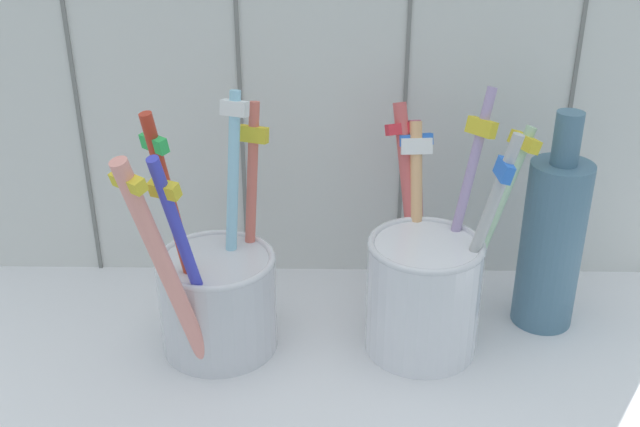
# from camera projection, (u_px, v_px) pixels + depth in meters

# --- Properties ---
(counter_slab) EXTENTS (0.64, 0.22, 0.02)m
(counter_slab) POSITION_uv_depth(u_px,v_px,m) (320.00, 356.00, 0.57)
(counter_slab) COLOR silver
(counter_slab) RESTS_ON ground
(tile_wall_back) EXTENTS (0.64, 0.02, 0.45)m
(tile_wall_back) POSITION_uv_depth(u_px,v_px,m) (323.00, 28.00, 0.58)
(tile_wall_back) COLOR silver
(tile_wall_back) RESTS_ON ground
(toothbrush_cup_left) EXTENTS (0.09, 0.13, 0.19)m
(toothbrush_cup_left) POSITION_uv_depth(u_px,v_px,m) (216.00, 294.00, 0.54)
(toothbrush_cup_left) COLOR silver
(toothbrush_cup_left) RESTS_ON counter_slab
(toothbrush_cup_right) EXTENTS (0.12, 0.12, 0.18)m
(toothbrush_cup_right) POSITION_uv_depth(u_px,v_px,m) (425.00, 285.00, 0.54)
(toothbrush_cup_right) COLOR white
(toothbrush_cup_right) RESTS_ON counter_slab
(ceramic_vase) EXTENTS (0.05, 0.05, 0.17)m
(ceramic_vase) POSITION_uv_depth(u_px,v_px,m) (552.00, 240.00, 0.56)
(ceramic_vase) COLOR slate
(ceramic_vase) RESTS_ON counter_slab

